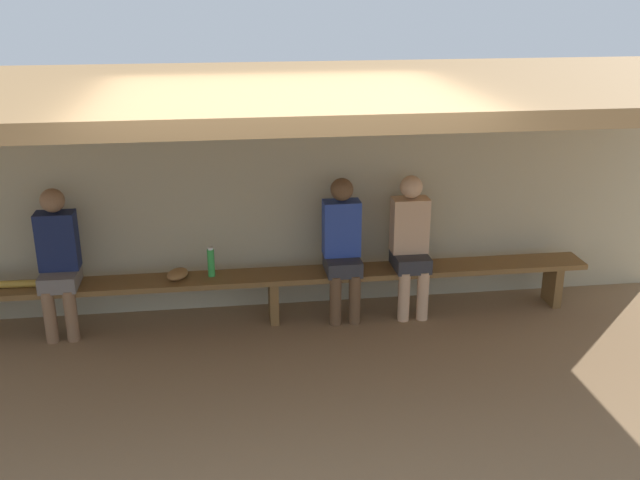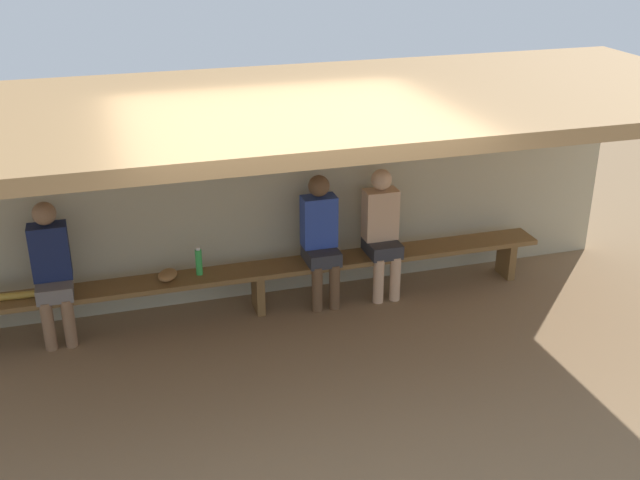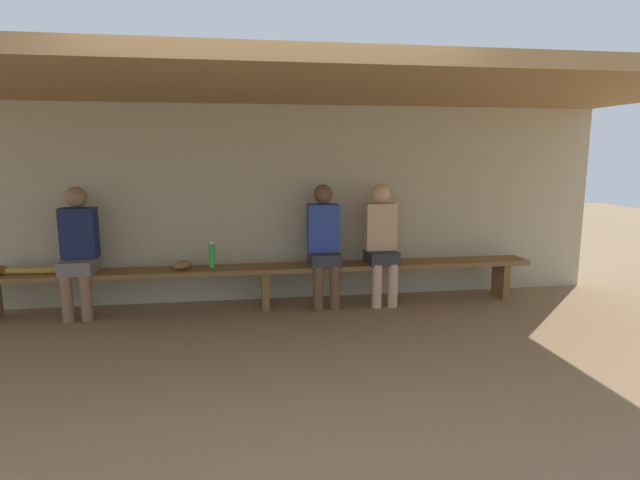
{
  "view_description": "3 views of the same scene",
  "coord_description": "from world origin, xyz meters",
  "px_view_note": "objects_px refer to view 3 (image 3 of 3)",
  "views": [
    {
      "loc": [
        -0.42,
        -4.7,
        3.04
      ],
      "look_at": [
        0.4,
        1.27,
        0.87
      ],
      "focal_mm": 41.07,
      "sensor_mm": 36.0,
      "label": 1
    },
    {
      "loc": [
        -1.38,
        -5.21,
        3.77
      ],
      "look_at": [
        0.55,
        1.24,
        0.83
      ],
      "focal_mm": 43.78,
      "sensor_mm": 36.0,
      "label": 2
    },
    {
      "loc": [
        -0.23,
        -3.84,
        1.66
      ],
      "look_at": [
        0.57,
        1.31,
        0.78
      ],
      "focal_mm": 28.49,
      "sensor_mm": 36.0,
      "label": 3
    }
  ],
  "objects_px": {
    "player_middle": "(78,247)",
    "baseball_glove_dark_brown": "(183,265)",
    "player_leftmost": "(381,239)",
    "bench": "(265,273)",
    "water_bottle_orange": "(212,255)",
    "baseball_bat": "(47,270)",
    "player_with_sunglasses": "(324,240)"
  },
  "relations": [
    {
      "from": "player_middle",
      "to": "water_bottle_orange",
      "type": "relative_size",
      "value": 4.74
    },
    {
      "from": "player_middle",
      "to": "water_bottle_orange",
      "type": "height_order",
      "value": "player_middle"
    },
    {
      "from": "bench",
      "to": "player_leftmost",
      "type": "height_order",
      "value": "player_leftmost"
    },
    {
      "from": "player_leftmost",
      "to": "player_with_sunglasses",
      "type": "height_order",
      "value": "same"
    },
    {
      "from": "player_middle",
      "to": "player_leftmost",
      "type": "bearing_deg",
      "value": 0.0
    },
    {
      "from": "player_leftmost",
      "to": "baseball_bat",
      "type": "bearing_deg",
      "value": -179.95
    },
    {
      "from": "water_bottle_orange",
      "to": "player_leftmost",
      "type": "bearing_deg",
      "value": -0.94
    },
    {
      "from": "player_leftmost",
      "to": "player_middle",
      "type": "bearing_deg",
      "value": 180.0
    },
    {
      "from": "bench",
      "to": "baseball_glove_dark_brown",
      "type": "bearing_deg",
      "value": 179.2
    },
    {
      "from": "bench",
      "to": "baseball_bat",
      "type": "height_order",
      "value": "baseball_bat"
    },
    {
      "from": "bench",
      "to": "player_leftmost",
      "type": "distance_m",
      "value": 1.34
    },
    {
      "from": "bench",
      "to": "player_leftmost",
      "type": "bearing_deg",
      "value": 0.14
    },
    {
      "from": "bench",
      "to": "baseball_bat",
      "type": "bearing_deg",
      "value": -180.0
    },
    {
      "from": "player_leftmost",
      "to": "player_with_sunglasses",
      "type": "distance_m",
      "value": 0.65
    },
    {
      "from": "player_middle",
      "to": "water_bottle_orange",
      "type": "distance_m",
      "value": 1.33
    },
    {
      "from": "player_leftmost",
      "to": "baseball_bat",
      "type": "relative_size",
      "value": 1.55
    },
    {
      "from": "player_leftmost",
      "to": "player_with_sunglasses",
      "type": "xyz_separation_m",
      "value": [
        -0.65,
        0.0,
        0.0
      ]
    },
    {
      "from": "bench",
      "to": "water_bottle_orange",
      "type": "distance_m",
      "value": 0.6
    },
    {
      "from": "player_with_sunglasses",
      "to": "water_bottle_orange",
      "type": "relative_size",
      "value": 4.74
    },
    {
      "from": "player_middle",
      "to": "bench",
      "type": "bearing_deg",
      "value": -0.09
    },
    {
      "from": "baseball_glove_dark_brown",
      "to": "baseball_bat",
      "type": "relative_size",
      "value": 0.28
    },
    {
      "from": "bench",
      "to": "baseball_bat",
      "type": "xyz_separation_m",
      "value": [
        -2.21,
        -0.0,
        0.11
      ]
    },
    {
      "from": "player_middle",
      "to": "baseball_glove_dark_brown",
      "type": "height_order",
      "value": "player_middle"
    },
    {
      "from": "bench",
      "to": "baseball_glove_dark_brown",
      "type": "relative_size",
      "value": 25.0
    },
    {
      "from": "baseball_glove_dark_brown",
      "to": "bench",
      "type": "bearing_deg",
      "value": -62.64
    },
    {
      "from": "player_with_sunglasses",
      "to": "baseball_glove_dark_brown",
      "type": "bearing_deg",
      "value": 179.66
    },
    {
      "from": "bench",
      "to": "water_bottle_orange",
      "type": "bearing_deg",
      "value": 176.57
    },
    {
      "from": "player_middle",
      "to": "player_leftmost",
      "type": "xyz_separation_m",
      "value": [
        3.18,
        0.0,
        0.0
      ]
    },
    {
      "from": "bench",
      "to": "water_bottle_orange",
      "type": "relative_size",
      "value": 21.29
    },
    {
      "from": "player_middle",
      "to": "baseball_bat",
      "type": "bearing_deg",
      "value": -179.45
    },
    {
      "from": "player_middle",
      "to": "player_with_sunglasses",
      "type": "distance_m",
      "value": 2.53
    },
    {
      "from": "baseball_glove_dark_brown",
      "to": "baseball_bat",
      "type": "distance_m",
      "value": 1.34
    }
  ]
}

